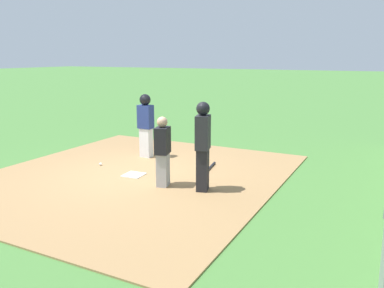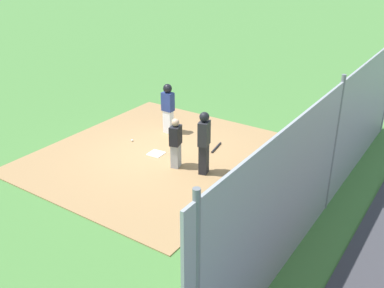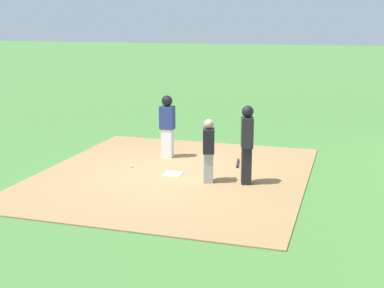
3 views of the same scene
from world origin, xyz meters
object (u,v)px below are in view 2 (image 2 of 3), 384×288
(baseball, at_px, (132,140))
(catcher, at_px, (176,143))
(baseball_bat, at_px, (216,148))
(home_plate, at_px, (156,154))
(runner, at_px, (168,105))
(umpire, at_px, (204,142))

(baseball, bearing_deg, catcher, -105.48)
(catcher, relative_size, baseball, 19.93)
(baseball_bat, relative_size, baseball, 10.17)
(catcher, bearing_deg, baseball, -30.08)
(home_plate, xyz_separation_m, baseball, (0.29, 1.21, 0.03))
(baseball_bat, bearing_deg, runner, 74.54)
(catcher, xyz_separation_m, baseball, (0.61, 2.20, -0.72))
(home_plate, height_order, baseball, baseball)
(runner, bearing_deg, baseball, -22.37)
(baseball, bearing_deg, umpire, -98.99)
(runner, height_order, baseball, runner)
(home_plate, relative_size, baseball, 5.95)
(runner, xyz_separation_m, baseball_bat, (-0.19, -2.01, -0.95))
(catcher, relative_size, umpire, 0.81)
(baseball_bat, bearing_deg, umpire, -171.48)
(home_plate, bearing_deg, catcher, -108.21)
(umpire, relative_size, runner, 1.07)
(home_plate, distance_m, catcher, 1.28)
(runner, bearing_deg, umpire, 55.98)
(umpire, xyz_separation_m, baseball_bat, (1.56, 0.53, -0.93))
(umpire, bearing_deg, catcher, -7.09)
(runner, bearing_deg, catcher, 42.32)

